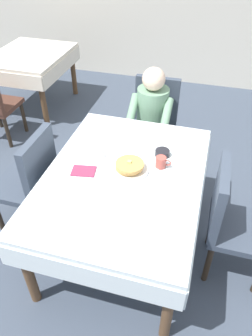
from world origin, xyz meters
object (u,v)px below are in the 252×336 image
Objects in this scene: chair_left_side at (31,178)px; fork_left_of_plate at (103,167)px; dining_table_main at (124,184)px; chair_right_side at (229,217)px; knife_right_of_plate at (155,176)px; chair_diner at (154,119)px; bowl_butter at (162,153)px; cup_coffee at (161,162)px; syrup_pitcher at (101,152)px; spoon_near_edge at (120,199)px; plate_breakfast at (129,169)px; diner_person at (151,114)px; breakfast_stack at (129,166)px; background_table_far at (31,62)px.

chair_left_side is 5.17× the size of fork_left_of_plate.
dining_table_main is at bearing -96.89° from fork_left_of_plate.
knife_right_of_plate is (-0.55, 0.04, 0.21)m from chair_right_side.
chair_diner is 0.93m from bowl_butter.
chair_diner is at bearing -32.83° from chair_left_side.
cup_coffee reaches higher than dining_table_main.
syrup_pitcher is 0.49m from spoon_near_edge.
chair_right_side is (1.54, 0.00, 0.00)m from chair_left_side.
plate_breakfast is at bearing 88.35° from knife_right_of_plate.
cup_coffee is (0.25, -0.85, 0.11)m from diner_person.
chair_left_side is 0.84m from breakfast_stack.
chair_diner is 1.39m from chair_left_side.
fork_left_of_plate is (-0.15, -1.13, 0.21)m from chair_diner.
knife_right_of_plate is at bearing 74.94° from spoon_near_edge.
cup_coffee is 0.13m from knife_right_of_plate.
chair_diner is at bearing 78.45° from syrup_pitcher.
chair_diner reaches higher than fork_left_of_plate.
plate_breakfast is (0.03, 0.06, 0.10)m from dining_table_main.
chair_left_side is 1.54m from chair_right_side.
chair_left_side is 0.62m from syrup_pitcher.
chair_diner is 1.14m from breakfast_stack.
diner_person is at bearing -142.21° from chair_right_side.
dining_table_main is at bearing 104.70° from knife_right_of_plate.
chair_right_side is 5.17× the size of fork_left_of_plate.
plate_breakfast is at bearing 66.48° from dining_table_main.
chair_left_side is at bearing -175.92° from breakfast_stack.
knife_right_of_plate is at bearing -5.26° from breakfast_stack.
background_table_far is at bearing 146.25° from spoon_near_edge.
knife_right_of_plate is at bearing -99.68° from cup_coffee.
bowl_butter is 0.57m from spoon_near_edge.
spoon_near_edge is at bearing -86.38° from breakfast_stack.
chair_left_side is at bearing 179.40° from spoon_near_edge.
syrup_pitcher is 0.44× the size of fork_left_of_plate.
knife_right_of_plate is at bearing -87.71° from chair_left_side.
syrup_pitcher is 0.40× the size of knife_right_of_plate.
syrup_pitcher reaches higher than spoon_near_edge.
cup_coffee is 1.03× the size of bowl_butter.
chair_left_side is 2.26m from background_table_far.
bowl_butter is at bearing 50.99° from plate_breakfast.
fork_left_of_plate is at bearing -92.41° from chair_right_side.
chair_left_side is 1.05m from cup_coffee.
breakfast_stack is at bearing -94.37° from chair_right_side.
bowl_butter is 0.26m from knife_right_of_plate.
chair_right_side is 0.60m from knife_right_of_plate.
chair_diner is at bearing 105.14° from bowl_butter.
cup_coffee is at bearing 25.39° from plate_breakfast.
breakfast_stack is at bearing -153.96° from cup_coffee.
fork_left_of_plate is 1.20× the size of spoon_near_edge.
diner_person is 5.30× the size of breakfast_stack.
fork_left_of_plate is (-0.19, -0.02, -0.04)m from breakfast_stack.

